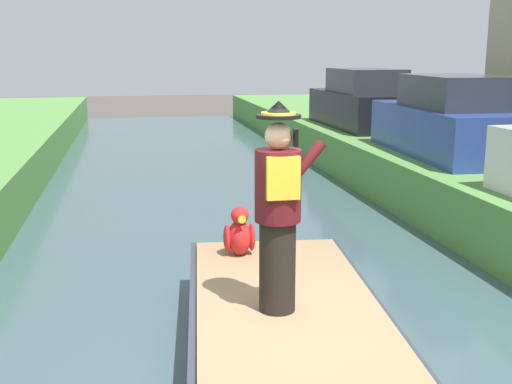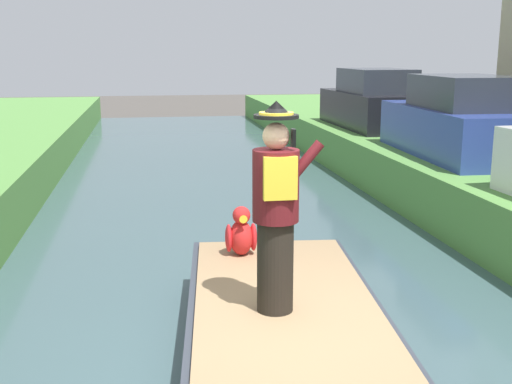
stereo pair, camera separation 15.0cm
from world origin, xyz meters
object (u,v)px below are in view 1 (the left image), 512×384
Objects in this scene: person_pirate at (278,209)px; parked_car_blue at (451,122)px; parked_car_dark at (363,103)px; boat at (287,333)px; parrot_plush at (239,234)px.

parked_car_blue is (4.72, 5.98, 0.02)m from person_pirate.
parked_car_dark is (0.00, 4.73, 0.00)m from parked_car_blue.
boat is 1.25m from person_pirate.
person_pirate is 0.46× the size of parked_car_blue.
parked_car_blue is (4.79, 4.36, 0.70)m from parrot_plush.
parrot_plush is 0.14× the size of parked_car_blue.
parked_car_blue and parked_car_dark have the same top height.
parked_car_dark reaches higher than parrot_plush.
parrot_plush is at bearing 76.01° from person_pirate.
parked_car_dark is at bearing 66.45° from boat.
parked_car_blue is 1.01× the size of parked_car_dark.
boat is at bearing -113.55° from parked_car_dark.
parrot_plush is (-0.07, 1.62, -0.68)m from person_pirate.
parked_car_blue is at bearing 51.66° from boat.
boat is 7.51m from parked_car_blue.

